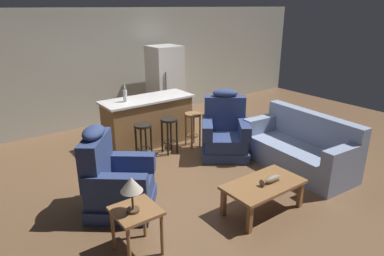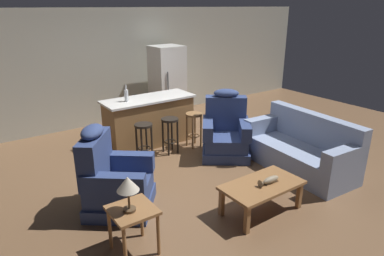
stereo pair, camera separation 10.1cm
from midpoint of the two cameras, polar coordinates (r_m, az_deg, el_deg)
The scene contains 15 objects.
ground_plane at distance 5.96m, azimuth -1.17°, elevation -6.56°, with size 12.00×12.00×0.00m.
back_wall at distance 8.21m, azimuth -14.12°, elevation 9.79°, with size 12.00×0.05×2.60m.
coffee_table at distance 4.71m, azimuth 11.22°, elevation -9.59°, with size 1.10×0.60×0.42m.
fish_figurine at distance 4.69m, azimuth 12.36°, elevation -8.44°, with size 0.34×0.10×0.10m.
couch at distance 6.09m, azimuth 17.19°, elevation -3.38°, with size 0.97×1.95×0.94m.
recliner_near_lamp at distance 4.76m, azimuth -13.35°, elevation -8.63°, with size 1.18×1.18×1.20m.
recliner_near_island at distance 6.35m, azimuth 5.04°, elevation -0.78°, with size 1.18×1.18×1.20m.
end_table at distance 3.92m, azimuth -10.04°, elevation -14.42°, with size 0.48×0.48×0.56m.
table_lamp at distance 3.68m, azimuth -10.85°, elevation -9.47°, with size 0.24×0.24×0.41m.
kitchen_island at distance 6.84m, azimuth -7.74°, elevation 1.15°, with size 1.80×0.70×0.95m.
bar_stool_left at distance 6.12m, azimuth -8.59°, elevation -1.24°, with size 0.32×0.32×0.68m.
bar_stool_middle at distance 6.37m, azimuth -4.26°, elevation -0.20°, with size 0.32×0.32×0.68m.
bar_stool_right at distance 6.66m, azimuth -0.29°, elevation 0.76°, with size 0.32×0.32×0.68m.
refrigerator at distance 8.30m, azimuth -4.86°, elevation 7.46°, with size 0.70×0.69×1.76m.
bottle_tall_green at distance 6.48m, azimuth -11.53°, elevation 5.33°, with size 0.07×0.07×0.31m.
Camera 1 is at (-3.11, -4.34, 2.65)m, focal length 32.00 mm.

